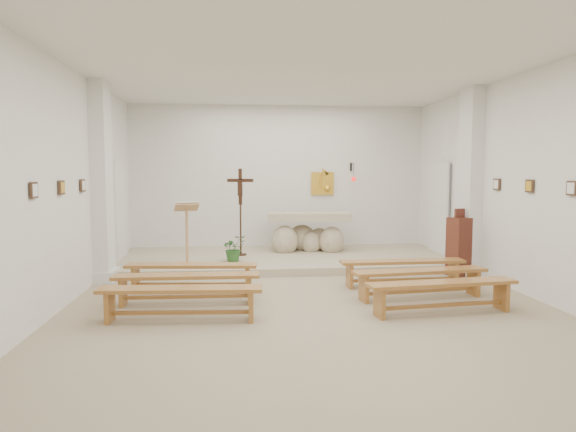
{
  "coord_description": "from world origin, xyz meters",
  "views": [
    {
      "loc": [
        -1.04,
        -7.28,
        1.95
      ],
      "look_at": [
        -0.13,
        1.6,
        1.17
      ],
      "focal_mm": 32.0,
      "sensor_mm": 36.0,
      "label": 1
    }
  ],
  "objects": [
    {
      "name": "sanctuary_platform",
      "position": [
        0.0,
        3.5,
        0.07
      ],
      "size": [
        6.98,
        3.0,
        0.15
      ],
      "primitive_type": "cube",
      "color": "#B7AB8C",
      "rests_on": "ground"
    },
    {
      "name": "gold_wall_relief",
      "position": [
        1.05,
        4.96,
        1.65
      ],
      "size": [
        0.55,
        0.04,
        0.55
      ],
      "primitive_type": "cube",
      "color": "gold",
      "rests_on": "wall_back"
    },
    {
      "name": "radiator_right",
      "position": [
        3.43,
        2.7,
        0.27
      ],
      "size": [
        0.1,
        0.85,
        0.52
      ],
      "primitive_type": "cube",
      "color": "silver",
      "rests_on": "ground"
    },
    {
      "name": "bench_right_front",
      "position": [
        1.76,
        1.05,
        0.34
      ],
      "size": [
        2.12,
        0.38,
        0.45
      ],
      "rotation": [
        0.0,
        0.0,
        0.02
      ],
      "color": "#A86C31",
      "rests_on": "ground"
    },
    {
      "name": "altar",
      "position": [
        0.58,
        4.09,
        0.52
      ],
      "size": [
        1.9,
        0.89,
        0.95
      ],
      "rotation": [
        0.0,
        0.0,
        -0.08
      ],
      "color": "beige",
      "rests_on": "sanctuary_platform"
    },
    {
      "name": "station_frame_right_front",
      "position": [
        3.47,
        -0.8,
        1.72
      ],
      "size": [
        0.03,
        0.2,
        0.2
      ],
      "primitive_type": "cube",
      "color": "#412B1C",
      "rests_on": "wall_right"
    },
    {
      "name": "station_frame_right_rear",
      "position": [
        3.47,
        1.2,
        1.72
      ],
      "size": [
        0.03,
        0.2,
        0.2
      ],
      "primitive_type": "cube",
      "color": "#412B1C",
      "rests_on": "wall_right"
    },
    {
      "name": "bench_left_front",
      "position": [
        -1.76,
        1.05,
        0.34
      ],
      "size": [
        2.14,
        0.55,
        0.45
      ],
      "rotation": [
        0.0,
        0.0,
        -0.1
      ],
      "color": "#A86C31",
      "rests_on": "ground"
    },
    {
      "name": "station_frame_right_mid",
      "position": [
        3.47,
        0.2,
        1.72
      ],
      "size": [
        0.03,
        0.2,
        0.2
      ],
      "primitive_type": "cube",
      "color": "#412B1C",
      "rests_on": "wall_right"
    },
    {
      "name": "lectern",
      "position": [
        -1.97,
        2.57,
        0.76
      ],
      "size": [
        0.51,
        0.46,
        1.24
      ],
      "rotation": [
        0.0,
        0.0,
        0.23
      ],
      "color": "tan",
      "rests_on": "sanctuary_platform"
    },
    {
      "name": "ground",
      "position": [
        0.0,
        0.0,
        0.0
      ],
      "size": [
        7.0,
        10.0,
        0.0
      ],
      "primitive_type": "cube",
      "color": "tan",
      "rests_on": "ground"
    },
    {
      "name": "pilaster_right",
      "position": [
        3.37,
        2.0,
        1.75
      ],
      "size": [
        0.26,
        0.55,
        3.5
      ],
      "primitive_type": "cube",
      "color": "white",
      "rests_on": "ground"
    },
    {
      "name": "wall_left",
      "position": [
        -3.49,
        0.0,
        1.75
      ],
      "size": [
        0.02,
        10.0,
        3.5
      ],
      "primitive_type": "cube",
      "color": "white",
      "rests_on": "ground"
    },
    {
      "name": "ceiling",
      "position": [
        0.0,
        0.0,
        3.49
      ],
      "size": [
        7.0,
        10.0,
        0.02
      ],
      "primitive_type": "cube",
      "color": "silver",
      "rests_on": "wall_back"
    },
    {
      "name": "station_frame_left_front",
      "position": [
        -3.47,
        -0.8,
        1.72
      ],
      "size": [
        0.03,
        0.2,
        0.2
      ],
      "primitive_type": "cube",
      "color": "#412B1C",
      "rests_on": "wall_left"
    },
    {
      "name": "sanctuary_lamp",
      "position": [
        1.75,
        4.71,
        1.81
      ],
      "size": [
        0.11,
        0.36,
        0.44
      ],
      "color": "black",
      "rests_on": "wall_back"
    },
    {
      "name": "bench_right_third",
      "position": [
        1.76,
        -0.64,
        0.34
      ],
      "size": [
        2.14,
        0.57,
        0.45
      ],
      "rotation": [
        0.0,
        0.0,
        0.11
      ],
      "color": "#A86C31",
      "rests_on": "ground"
    },
    {
      "name": "potted_plant",
      "position": [
        -1.09,
        2.92,
        0.41
      ],
      "size": [
        0.6,
        0.57,
        0.52
      ],
      "primitive_type": "imported",
      "rotation": [
        0.0,
        0.0,
        0.43
      ],
      "color": "#2B5F26",
      "rests_on": "sanctuary_platform"
    },
    {
      "name": "wall_right",
      "position": [
        3.49,
        0.0,
        1.75
      ],
      "size": [
        0.02,
        10.0,
        3.5
      ],
      "primitive_type": "cube",
      "color": "white",
      "rests_on": "ground"
    },
    {
      "name": "donation_pedestal",
      "position": [
        3.1,
        1.83,
        0.55
      ],
      "size": [
        0.43,
        0.43,
        1.26
      ],
      "rotation": [
        0.0,
        0.0,
        0.35
      ],
      "color": "#5A2719",
      "rests_on": "ground"
    },
    {
      "name": "wall_back",
      "position": [
        0.0,
        4.99,
        1.75
      ],
      "size": [
        7.0,
        0.02,
        3.5
      ],
      "primitive_type": "cube",
      "color": "white",
      "rests_on": "ground"
    },
    {
      "name": "bench_left_third",
      "position": [
        -1.76,
        -0.64,
        0.34
      ],
      "size": [
        2.14,
        0.48,
        0.45
      ],
      "rotation": [
        0.0,
        0.0,
        -0.07
      ],
      "color": "#A86C31",
      "rests_on": "ground"
    },
    {
      "name": "station_frame_left_rear",
      "position": [
        -3.47,
        1.2,
        1.72
      ],
      "size": [
        0.03,
        0.2,
        0.2
      ],
      "primitive_type": "cube",
      "color": "#412B1C",
      "rests_on": "wall_left"
    },
    {
      "name": "bench_left_second",
      "position": [
        -1.76,
        0.2,
        0.34
      ],
      "size": [
        2.13,
        0.39,
        0.45
      ],
      "rotation": [
        0.0,
        0.0,
        -0.02
      ],
      "color": "#A86C31",
      "rests_on": "ground"
    },
    {
      "name": "pilaster_left",
      "position": [
        -3.37,
        2.0,
        1.75
      ],
      "size": [
        0.26,
        0.55,
        3.5
      ],
      "primitive_type": "cube",
      "color": "white",
      "rests_on": "ground"
    },
    {
      "name": "radiator_left",
      "position": [
        -3.43,
        2.7,
        0.27
      ],
      "size": [
        0.1,
        0.85,
        0.52
      ],
      "primitive_type": "cube",
      "color": "silver",
      "rests_on": "ground"
    },
    {
      "name": "bench_right_second",
      "position": [
        1.76,
        0.2,
        0.34
      ],
      "size": [
        2.14,
        0.59,
        0.45
      ],
      "rotation": [
        0.0,
        0.0,
        0.12
      ],
      "color": "#A86C31",
      "rests_on": "ground"
    },
    {
      "name": "crucifix_stand",
      "position": [
        -0.94,
        3.65,
        1.22
      ],
      "size": [
        0.56,
        0.24,
        1.85
      ],
      "rotation": [
        0.0,
        0.0,
        -0.2
      ],
      "color": "#311C0F",
      "rests_on": "sanctuary_platform"
    },
    {
      "name": "station_frame_left_mid",
      "position": [
        -3.47,
        0.2,
        1.72
      ],
      "size": [
        0.03,
        0.2,
        0.2
      ],
      "primitive_type": "cube",
      "color": "#412B1C",
      "rests_on": "wall_left"
    }
  ]
}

